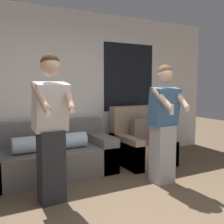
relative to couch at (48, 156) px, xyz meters
name	(u,v)px	position (x,y,z in m)	size (l,w,h in m)	color
wall_back	(77,88)	(0.66, 0.49, 1.06)	(5.88, 0.07, 2.70)	silver
couch	(48,156)	(0.00, 0.00, 0.00)	(2.01, 0.90, 0.81)	slate
armchair	(141,145)	(1.65, -0.13, 0.02)	(0.89, 0.90, 1.01)	#937A60
person_left	(51,127)	(-0.20, -0.98, 0.62)	(0.45, 0.51, 1.76)	#28282D
person_right	(164,123)	(1.37, -1.09, 0.56)	(0.46, 0.48, 1.68)	#B2B2B7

